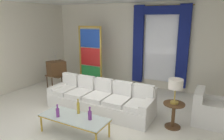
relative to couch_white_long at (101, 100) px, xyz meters
name	(u,v)px	position (x,y,z in m)	size (l,w,h in m)	color
ground_plane	(97,118)	(0.14, -0.45, -0.31)	(16.00, 16.00, 0.00)	silver
wall_rear	(141,46)	(0.14, 2.61, 1.19)	(8.00, 0.12, 3.00)	silver
wall_left	(15,47)	(-3.52, 0.15, 1.19)	(0.12, 7.00, 3.00)	silver
curtained_window	(160,40)	(0.87, 2.44, 1.43)	(2.00, 0.17, 2.70)	white
couch_white_long	(101,100)	(0.00, 0.00, 0.00)	(2.93, 0.94, 0.86)	white
coffee_table	(74,118)	(0.13, -1.33, 0.07)	(1.52, 0.59, 0.41)	silver
bottle_blue_decanter	(58,112)	(-0.18, -1.48, 0.22)	(0.07, 0.07, 0.29)	#753384
bottle_crystal_tall	(78,108)	(0.12, -1.15, 0.24)	(0.06, 0.06, 0.34)	gold
bottle_amber_squat	(90,115)	(0.50, -1.27, 0.22)	(0.08, 0.08, 0.29)	#753384
vintage_tv	(56,69)	(-2.33, 0.82, 0.42)	(0.70, 0.74, 1.35)	brown
armchair_white	(209,111)	(2.65, 0.62, -0.02)	(0.83, 0.83, 0.80)	white
stained_glass_divider	(90,58)	(-1.45, 1.65, 0.75)	(0.95, 0.05, 2.20)	gold
peacock_figurine	(96,85)	(-0.98, 1.26, -0.09)	(0.44, 0.60, 0.50)	beige
round_side_table	(173,113)	(1.95, -0.01, 0.05)	(0.48, 0.48, 0.59)	brown
table_lamp_brass	(176,85)	(1.95, -0.01, 0.72)	(0.32, 0.32, 0.57)	#B29338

